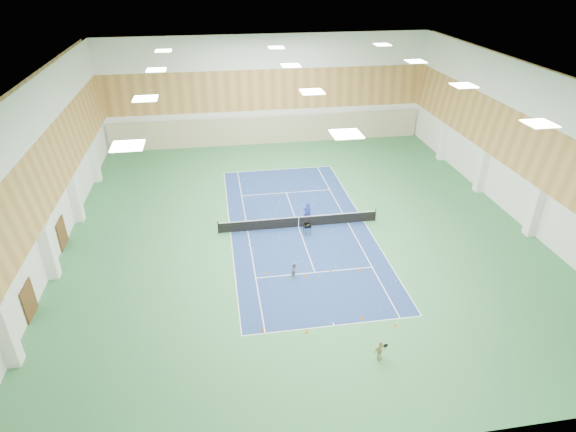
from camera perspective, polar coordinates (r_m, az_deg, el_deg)
The scene contains 22 objects.
ground at distance 38.83m, azimuth 1.26°, elevation -1.31°, with size 40.00×40.00×0.00m, color #307141.
room_shell at distance 36.21m, azimuth 1.36°, elevation 6.94°, with size 36.00×40.00×12.00m, color white, non-canonical shape.
wood_cladding at distance 35.51m, azimuth 1.40°, elevation 9.94°, with size 36.00×40.00×8.00m, color #BF8647, non-canonical shape.
ceiling_light_grid at distance 34.45m, azimuth 1.47°, elevation 16.12°, with size 21.40×25.40×0.06m, color white, non-canonical shape.
court_surface at distance 38.83m, azimuth 1.26°, elevation -1.31°, with size 10.97×23.77×0.01m, color navy.
tennis_balls_scatter at distance 38.81m, azimuth 1.26°, elevation -1.25°, with size 10.57×22.77×0.07m, color #C7E126, non-canonical shape.
tennis_net at distance 38.56m, azimuth 1.27°, elevation -0.60°, with size 12.80×0.10×1.10m, color black, non-canonical shape.
back_curtain at distance 56.07m, azimuth -2.37°, elevation 10.15°, with size 35.40×0.16×3.20m, color #C6B793.
door_left_a at distance 33.19m, azimuth -28.35°, elevation -8.81°, with size 0.08×1.80×2.20m, color #593319.
door_left_b at distance 39.58m, azimuth -25.20°, elevation -1.87°, with size 0.08×1.80×2.20m, color #593319.
coach at distance 39.07m, azimuth 2.30°, elevation 0.44°, with size 0.68×0.45×1.87m, color #21339B.
child_court at distance 32.80m, azimuth 0.82°, elevation -6.40°, with size 0.55×0.43×1.13m, color gray.
child_apron at distance 27.38m, azimuth 10.82°, elevation -15.37°, with size 0.71×0.29×1.21m, color tan.
ball_cart at distance 37.69m, azimuth 2.27°, elevation -1.52°, with size 0.53×0.53×0.92m, color black, non-canonical shape.
cone_svc_a at distance 33.37m, azimuth -2.56°, elevation -6.69°, with size 0.20×0.20×0.22m, color orange.
cone_svc_b at distance 33.06m, azimuth 1.95°, elevation -7.09°, with size 0.18×0.18×0.19m, color #E4580C.
cone_svc_c at distance 33.65m, azimuth 5.12°, elevation -6.47°, with size 0.19×0.19×0.21m, color orange.
cone_svc_d at distance 34.05m, azimuth 8.58°, elevation -6.22°, with size 0.19×0.19×0.21m, color #FF550D.
cone_base_a at distance 28.91m, azimuth -3.07°, elevation -13.25°, with size 0.21×0.21×0.23m, color #FB420D.
cone_base_b at distance 28.76m, azimuth 2.23°, elevation -13.50°, with size 0.20×0.20×0.22m, color #FF5F0D.
cone_base_c at distance 29.97m, azimuth 8.82°, elevation -11.84°, with size 0.20×0.20×0.22m, color #FF5C0D.
cone_base_d at distance 29.85m, azimuth 12.59°, elevation -12.46°, with size 0.20×0.20×0.22m, color #FF620D.
Camera 1 is at (-6.18, -33.05, 19.42)m, focal length 30.00 mm.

